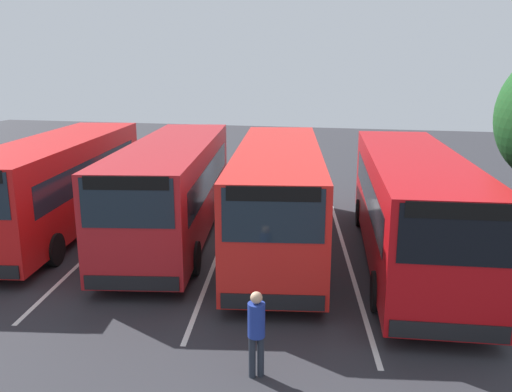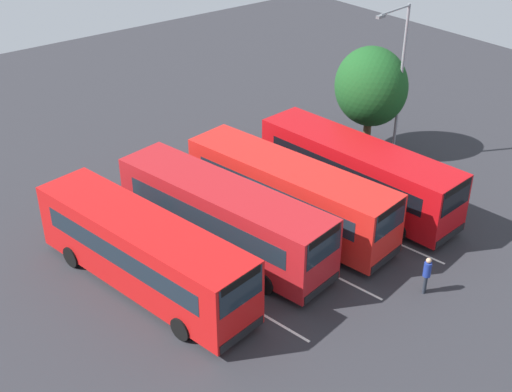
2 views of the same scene
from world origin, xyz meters
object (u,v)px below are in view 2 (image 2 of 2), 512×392
(bus_far_left, at_px, (144,251))
(pedestrian, at_px, (427,272))
(bus_far_right, at_px, (358,172))
(street_lamp, at_px, (399,76))
(bus_center_right, at_px, (289,193))
(depot_tree, at_px, (371,87))
(bus_center_left, at_px, (223,216))

(bus_far_left, bearing_deg, pedestrian, 39.83)
(bus_far_right, height_order, pedestrian, bus_far_right)
(street_lamp, bearing_deg, bus_far_left, -2.76)
(bus_center_right, distance_m, pedestrian, 7.46)
(street_lamp, relative_size, depot_tree, 1.41)
(depot_tree, bearing_deg, bus_far_right, -51.24)
(bus_center_right, height_order, depot_tree, depot_tree)
(bus_center_left, relative_size, bus_far_right, 1.01)
(bus_far_right, relative_size, depot_tree, 1.78)
(bus_far_left, height_order, pedestrian, bus_far_left)
(bus_far_left, distance_m, depot_tree, 16.72)
(bus_far_left, distance_m, bus_center_right, 7.71)
(bus_center_right, bearing_deg, street_lamp, 90.21)
(bus_center_right, bearing_deg, bus_far_right, 73.42)
(street_lamp, bearing_deg, depot_tree, -91.41)
(bus_center_left, bearing_deg, street_lamp, 85.18)
(bus_far_right, distance_m, pedestrian, 7.52)
(bus_center_right, xyz_separation_m, pedestrian, (7.35, 1.00, -0.76))
(bus_far_left, height_order, depot_tree, depot_tree)
(bus_center_left, height_order, pedestrian, bus_center_left)
(bus_center_left, relative_size, pedestrian, 6.59)
(bus_far_left, xyz_separation_m, pedestrian, (7.40, 8.71, -0.76))
(bus_far_right, distance_m, street_lamp, 6.11)
(bus_center_left, xyz_separation_m, bus_center_right, (0.25, 3.59, 0.00))
(bus_center_left, distance_m, pedestrian, 8.92)
(depot_tree, bearing_deg, bus_far_left, -79.11)
(bus_far_left, xyz_separation_m, street_lamp, (-1.46, 16.47, 3.27))
(bus_center_right, relative_size, bus_far_right, 1.01)
(pedestrian, relative_size, street_lamp, 0.19)
(bus_far_left, bearing_deg, bus_center_right, 79.84)
(pedestrian, bearing_deg, depot_tree, -62.04)
(bus_center_left, distance_m, bus_center_right, 3.60)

